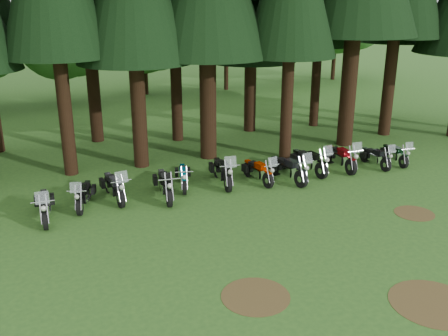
{
  "coord_description": "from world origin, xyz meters",
  "views": [
    {
      "loc": [
        -7.99,
        -11.9,
        7.33
      ],
      "look_at": [
        -0.98,
        5.0,
        1.0
      ],
      "focal_mm": 40.0,
      "sensor_mm": 36.0,
      "label": 1
    }
  ],
  "objects_px": {
    "motorcycle_1": "(84,196)",
    "motorcycle_11": "(395,155)",
    "motorcycle_8": "(309,162)",
    "motorcycle_5": "(222,172)",
    "motorcycle_10": "(376,158)",
    "motorcycle_9": "(341,158)",
    "motorcycle_4": "(183,177)",
    "motorcycle_2": "(114,188)",
    "motorcycle_3": "(165,186)",
    "motorcycle_0": "(45,207)",
    "motorcycle_7": "(288,170)",
    "motorcycle_6": "(258,172)"
  },
  "relations": [
    {
      "from": "motorcycle_1",
      "to": "motorcycle_11",
      "type": "height_order",
      "value": "motorcycle_1"
    },
    {
      "from": "motorcycle_1",
      "to": "motorcycle_8",
      "type": "xyz_separation_m",
      "value": [
        9.56,
        0.05,
        0.07
      ]
    },
    {
      "from": "motorcycle_8",
      "to": "motorcycle_11",
      "type": "bearing_deg",
      "value": -12.35
    },
    {
      "from": "motorcycle_5",
      "to": "motorcycle_10",
      "type": "relative_size",
      "value": 1.22
    },
    {
      "from": "motorcycle_5",
      "to": "motorcycle_9",
      "type": "relative_size",
      "value": 1.01
    },
    {
      "from": "motorcycle_4",
      "to": "motorcycle_10",
      "type": "distance_m",
      "value": 8.86
    },
    {
      "from": "motorcycle_11",
      "to": "motorcycle_4",
      "type": "bearing_deg",
      "value": -177.94
    },
    {
      "from": "motorcycle_2",
      "to": "motorcycle_11",
      "type": "height_order",
      "value": "motorcycle_2"
    },
    {
      "from": "motorcycle_3",
      "to": "motorcycle_8",
      "type": "height_order",
      "value": "motorcycle_8"
    },
    {
      "from": "motorcycle_10",
      "to": "motorcycle_3",
      "type": "bearing_deg",
      "value": 178.98
    },
    {
      "from": "motorcycle_5",
      "to": "motorcycle_8",
      "type": "xyz_separation_m",
      "value": [
        4.01,
        -0.14,
        -0.01
      ]
    },
    {
      "from": "motorcycle_2",
      "to": "motorcycle_11",
      "type": "xyz_separation_m",
      "value": [
        12.75,
        -0.57,
        -0.07
      ]
    },
    {
      "from": "motorcycle_1",
      "to": "motorcycle_9",
      "type": "bearing_deg",
      "value": 19.06
    },
    {
      "from": "motorcycle_0",
      "to": "motorcycle_10",
      "type": "xyz_separation_m",
      "value": [
        14.18,
        0.27,
        -0.05
      ]
    },
    {
      "from": "motorcycle_2",
      "to": "motorcycle_4",
      "type": "distance_m",
      "value": 2.82
    },
    {
      "from": "motorcycle_7",
      "to": "motorcycle_11",
      "type": "height_order",
      "value": "motorcycle_7"
    },
    {
      "from": "motorcycle_6",
      "to": "motorcycle_7",
      "type": "bearing_deg",
      "value": -24.04
    },
    {
      "from": "motorcycle_5",
      "to": "motorcycle_9",
      "type": "height_order",
      "value": "motorcycle_5"
    },
    {
      "from": "motorcycle_6",
      "to": "motorcycle_8",
      "type": "relative_size",
      "value": 0.9
    },
    {
      "from": "motorcycle_5",
      "to": "motorcycle_6",
      "type": "height_order",
      "value": "motorcycle_5"
    },
    {
      "from": "motorcycle_11",
      "to": "motorcycle_10",
      "type": "bearing_deg",
      "value": -171.55
    },
    {
      "from": "motorcycle_8",
      "to": "motorcycle_11",
      "type": "height_order",
      "value": "motorcycle_8"
    },
    {
      "from": "motorcycle_0",
      "to": "motorcycle_1",
      "type": "height_order",
      "value": "motorcycle_0"
    },
    {
      "from": "motorcycle_7",
      "to": "motorcycle_1",
      "type": "bearing_deg",
      "value": 167.71
    },
    {
      "from": "motorcycle_6",
      "to": "motorcycle_3",
      "type": "bearing_deg",
      "value": 175.72
    },
    {
      "from": "motorcycle_2",
      "to": "motorcycle_5",
      "type": "xyz_separation_m",
      "value": [
        4.4,
        -0.04,
        0.02
      ]
    },
    {
      "from": "motorcycle_4",
      "to": "motorcycle_7",
      "type": "relative_size",
      "value": 0.84
    },
    {
      "from": "motorcycle_3",
      "to": "motorcycle_4",
      "type": "relative_size",
      "value": 1.17
    },
    {
      "from": "motorcycle_0",
      "to": "motorcycle_7",
      "type": "bearing_deg",
      "value": 4.06
    },
    {
      "from": "motorcycle_4",
      "to": "motorcycle_5",
      "type": "height_order",
      "value": "motorcycle_5"
    },
    {
      "from": "motorcycle_2",
      "to": "motorcycle_8",
      "type": "height_order",
      "value": "motorcycle_8"
    },
    {
      "from": "motorcycle_9",
      "to": "motorcycle_10",
      "type": "relative_size",
      "value": 1.2
    },
    {
      "from": "motorcycle_0",
      "to": "motorcycle_11",
      "type": "xyz_separation_m",
      "value": [
        15.3,
        0.3,
        -0.06
      ]
    },
    {
      "from": "motorcycle_11",
      "to": "motorcycle_0",
      "type": "bearing_deg",
      "value": -172.19
    },
    {
      "from": "motorcycle_5",
      "to": "motorcycle_8",
      "type": "bearing_deg",
      "value": 5.35
    },
    {
      "from": "motorcycle_1",
      "to": "motorcycle_4",
      "type": "height_order",
      "value": "motorcycle_1"
    },
    {
      "from": "motorcycle_1",
      "to": "motorcycle_8",
      "type": "relative_size",
      "value": 0.85
    },
    {
      "from": "motorcycle_3",
      "to": "motorcycle_5",
      "type": "height_order",
      "value": "motorcycle_5"
    },
    {
      "from": "motorcycle_7",
      "to": "motorcycle_10",
      "type": "xyz_separation_m",
      "value": [
        4.58,
        0.14,
        -0.08
      ]
    },
    {
      "from": "motorcycle_5",
      "to": "motorcycle_7",
      "type": "bearing_deg",
      "value": -7.4
    },
    {
      "from": "motorcycle_4",
      "to": "motorcycle_7",
      "type": "height_order",
      "value": "motorcycle_7"
    },
    {
      "from": "motorcycle_2",
      "to": "motorcycle_11",
      "type": "bearing_deg",
      "value": -7.81
    },
    {
      "from": "motorcycle_3",
      "to": "motorcycle_4",
      "type": "height_order",
      "value": "motorcycle_3"
    },
    {
      "from": "motorcycle_5",
      "to": "motorcycle_7",
      "type": "xyz_separation_m",
      "value": [
        2.66,
        -0.7,
        -0.01
      ]
    },
    {
      "from": "motorcycle_3",
      "to": "motorcycle_7",
      "type": "bearing_deg",
      "value": 4.88
    },
    {
      "from": "motorcycle_4",
      "to": "motorcycle_6",
      "type": "distance_m",
      "value": 3.1
    },
    {
      "from": "motorcycle_6",
      "to": "motorcycle_9",
      "type": "bearing_deg",
      "value": -5.49
    },
    {
      "from": "motorcycle_4",
      "to": "motorcycle_9",
      "type": "distance_m",
      "value": 7.18
    },
    {
      "from": "motorcycle_4",
      "to": "motorcycle_8",
      "type": "relative_size",
      "value": 0.85
    },
    {
      "from": "motorcycle_0",
      "to": "motorcycle_8",
      "type": "relative_size",
      "value": 0.95
    }
  ]
}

